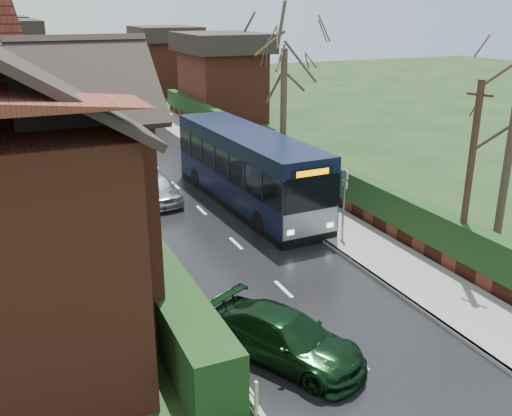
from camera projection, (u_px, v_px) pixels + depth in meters
name	position (u px, v px, depth m)	size (l,w,h in m)	color
ground	(315.00, 320.00, 16.08)	(140.00, 140.00, 0.00)	#2B431C
road	(201.00, 210.00, 24.70)	(6.00, 100.00, 0.02)	black
pavement	(289.00, 197.00, 26.30)	(2.50, 100.00, 0.14)	slate
kerb_right	(265.00, 200.00, 25.84)	(0.12, 100.00, 0.14)	gray
kerb_left	(131.00, 220.00, 23.53)	(0.12, 100.00, 0.10)	gray
front_hedge	(137.00, 251.00, 18.64)	(1.20, 16.00, 1.60)	#193113
picket_fence	(160.00, 257.00, 19.04)	(0.10, 16.00, 0.90)	#9F866C
right_wall_hedge	(319.00, 173.00, 26.57)	(0.60, 50.00, 1.80)	maroon
bus	(248.00, 169.00, 25.03)	(2.94, 10.79, 3.25)	black
car_silver	(155.00, 188.00, 25.64)	(1.55, 3.85, 1.31)	#BCBCC1
car_green	(286.00, 338.00, 14.12)	(1.71, 4.22, 1.22)	black
car_distant	(96.00, 101.00, 48.92)	(1.53, 4.39, 1.45)	black
bus_stop_sign	(344.00, 193.00, 21.32)	(0.11, 0.41, 2.70)	slate
telegraph_pole	(469.00, 181.00, 17.86)	(0.34, 0.79, 6.33)	black
tree_right_far	(285.00, 39.00, 28.35)	(4.72, 4.72, 9.13)	#3E2E25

